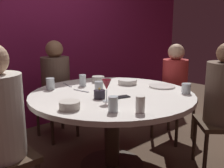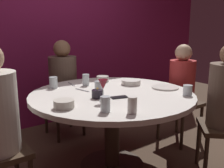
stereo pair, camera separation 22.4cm
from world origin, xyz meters
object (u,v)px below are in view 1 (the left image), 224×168
(cup_by_left_diner, at_px, (140,104))
(cell_phone, at_px, (121,97))
(seated_diner_front_right, at_px, (223,94))
(bowl_salad_center, at_px, (70,105))
(seated_diner_right, at_px, (175,81))
(cup_near_candle, at_px, (99,87))
(seated_diner_back, at_px, (56,79))
(bowl_small_white, at_px, (127,82))
(wine_glass, at_px, (107,86))
(cup_center_front, at_px, (83,80))
(cup_far_edge, at_px, (50,84))
(cup_beside_wine, at_px, (186,88))
(candle_holder, at_px, (100,94))
(bowl_serving_large, at_px, (98,79))
(dinner_plate, at_px, (162,86))
(dining_table, at_px, (112,107))
(cup_by_right_diner, at_px, (113,104))

(cup_by_left_diner, bearing_deg, cell_phone, 63.90)
(cell_phone, bearing_deg, seated_diner_front_right, -109.80)
(cell_phone, bearing_deg, bowl_salad_center, 102.48)
(seated_diner_right, distance_m, cup_near_candle, 1.08)
(seated_diner_back, distance_m, bowl_small_white, 0.89)
(wine_glass, bearing_deg, cup_center_front, 71.67)
(cup_by_left_diner, relative_size, cup_far_edge, 1.08)
(cup_near_candle, relative_size, cup_beside_wine, 1.19)
(candle_holder, bearing_deg, bowl_serving_large, 51.31)
(dinner_plate, relative_size, cup_center_front, 2.25)
(dining_table, xyz_separation_m, cup_by_left_diner, (-0.23, -0.53, 0.19))
(seated_diner_front_right, xyz_separation_m, dinner_plate, (-0.18, 0.53, 0.01))
(bowl_salad_center, bearing_deg, seated_diner_back, 63.92)
(cup_far_edge, bearing_deg, seated_diner_right, -20.39)
(bowl_small_white, bearing_deg, cup_beside_wine, -80.12)
(cup_far_edge, bearing_deg, cell_phone, -66.55)
(wine_glass, distance_m, cup_near_candle, 0.28)
(dining_table, distance_m, cup_by_left_diner, 0.61)
(candle_holder, distance_m, cell_phone, 0.18)
(seated_diner_back, bearing_deg, dinner_plate, 24.57)
(seated_diner_back, bearing_deg, bowl_salad_center, -26.08)
(seated_diner_front_right, relative_size, bowl_serving_large, 9.02)
(dining_table, height_order, wine_glass, wine_glass)
(bowl_small_white, bearing_deg, cell_phone, -141.80)
(dinner_plate, distance_m, bowl_small_white, 0.35)
(bowl_salad_center, bearing_deg, cup_far_edge, 71.86)
(dining_table, bearing_deg, dinner_plate, -17.46)
(seated_diner_front_right, distance_m, bowl_serving_large, 1.23)
(cup_near_candle, distance_m, cup_center_front, 0.34)
(bowl_salad_center, bearing_deg, candle_holder, 12.87)
(dining_table, bearing_deg, bowl_salad_center, -165.15)
(seated_diner_back, distance_m, cell_phone, 1.14)
(seated_diner_front_right, xyz_separation_m, wine_glass, (-0.91, 0.52, 0.13))
(cup_by_left_diner, bearing_deg, cup_near_candle, 77.58)
(cup_by_left_diner, height_order, cup_beside_wine, cup_by_left_diner)
(bowl_serving_large, height_order, cup_center_front, cup_center_front)
(seated_diner_back, bearing_deg, cup_near_candle, -6.23)
(bowl_salad_center, height_order, cup_center_front, cup_center_front)
(candle_holder, relative_size, bowl_small_white, 0.49)
(cup_far_edge, bearing_deg, dining_table, -55.44)
(cup_by_left_diner, relative_size, cup_by_right_diner, 1.07)
(dinner_plate, height_order, cup_by_right_diner, cup_by_right_diner)
(dining_table, xyz_separation_m, cup_near_candle, (-0.10, 0.06, 0.19))
(cup_by_left_diner, distance_m, cup_beside_wine, 0.70)
(bowl_serving_large, height_order, cup_by_left_diner, cup_by_left_diner)
(dining_table, relative_size, seated_diner_front_right, 1.24)
(seated_diner_front_right, bearing_deg, bowl_serving_large, -21.57)
(seated_diner_right, xyz_separation_m, cell_phone, (-1.03, -0.17, 0.04))
(candle_holder, height_order, cell_phone, candle_holder)
(seated_diner_right, height_order, cup_by_right_diner, seated_diner_right)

